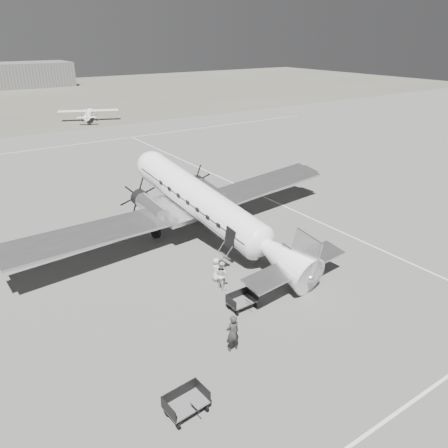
{
  "coord_description": "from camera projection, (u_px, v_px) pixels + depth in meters",
  "views": [
    {
      "loc": [
        -12.64,
        -20.93,
        14.03
      ],
      "look_at": [
        2.52,
        1.53,
        2.2
      ],
      "focal_mm": 35.0,
      "sensor_mm": 36.0,
      "label": 1
    }
  ],
  "objects": [
    {
      "name": "taxi_line_near",
      "position": [
        390.0,
        418.0,
        17.36
      ],
      "size": [
        60.0,
        0.15,
        0.01
      ],
      "primitive_type": "cube",
      "color": "silver",
      "rests_on": "ground"
    },
    {
      "name": "light_plane_right",
      "position": [
        89.0,
        115.0,
        75.8
      ],
      "size": [
        12.63,
        11.58,
        2.12
      ],
      "primitive_type": null,
      "rotation": [
        0.0,
        0.0,
        -0.39
      ],
      "color": "white",
      "rests_on": "ground"
    },
    {
      "name": "dc3_airliner",
      "position": [
        208.0,
        209.0,
        30.91
      ],
      "size": [
        29.86,
        22.34,
        5.31
      ],
      "primitive_type": null,
      "rotation": [
        0.0,
        0.0,
        0.11
      ],
      "color": "silver",
      "rests_on": "ground"
    },
    {
      "name": "baggage_cart_near",
      "position": [
        242.0,
        301.0,
        24.12
      ],
      "size": [
        1.69,
        1.22,
        0.94
      ],
      "primitive_type": null,
      "rotation": [
        0.0,
        0.0,
        0.02
      ],
      "color": "#585858",
      "rests_on": "ground"
    },
    {
      "name": "taxi_line_right",
      "position": [
        335.0,
        229.0,
        34.14
      ],
      "size": [
        0.15,
        80.0,
        0.01
      ],
      "primitive_type": "cube",
      "color": "silver",
      "rests_on": "ground"
    },
    {
      "name": "baggage_cart_far",
      "position": [
        186.0,
        404.0,
        17.38
      ],
      "size": [
        1.89,
        1.41,
        1.01
      ],
      "primitive_type": null,
      "rotation": [
        0.0,
        0.0,
        0.09
      ],
      "color": "#585858",
      "rests_on": "ground"
    },
    {
      "name": "ground_crew",
      "position": [
        233.0,
        333.0,
        20.74
      ],
      "size": [
        0.73,
        0.5,
        1.96
      ],
      "primitive_type": "imported",
      "rotation": [
        0.0,
        0.0,
        3.1
      ],
      "color": "#2A2A2A",
      "rests_on": "ground"
    },
    {
      "name": "taxi_line_horizon",
      "position": [
        48.0,
        148.0,
        58.37
      ],
      "size": [
        90.0,
        0.15,
        0.01
      ],
      "primitive_type": "cube",
      "color": "silver",
      "rests_on": "ground"
    },
    {
      "name": "ground",
      "position": [
        205.0,
        272.0,
        27.99
      ],
      "size": [
        260.0,
        260.0,
        0.0
      ],
      "primitive_type": "plane",
      "color": "#62625F",
      "rests_on": "ground"
    },
    {
      "name": "passenger",
      "position": [
        216.0,
        269.0,
        26.81
      ],
      "size": [
        0.67,
        0.85,
        1.52
      ],
      "primitive_type": "imported",
      "rotation": [
        0.0,
        0.0,
        1.29
      ],
      "color": "silver",
      "rests_on": "ground"
    },
    {
      "name": "ramp_agent",
      "position": [
        222.0,
        275.0,
        25.95
      ],
      "size": [
        0.72,
        0.9,
        1.77
      ],
      "primitive_type": "imported",
      "rotation": [
        0.0,
        0.0,
        1.63
      ],
      "color": "silver",
      "rests_on": "ground"
    }
  ]
}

